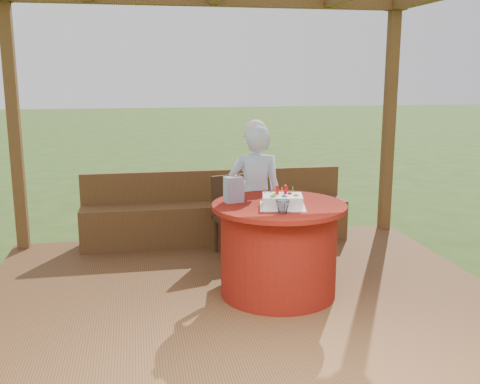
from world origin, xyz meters
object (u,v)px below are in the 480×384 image
object	(u,v)px
drinking_glass	(283,207)
elderly_woman	(255,195)
birthday_cake	(282,201)
bench	(216,219)
gift_bag	(234,190)
table	(278,249)
chair	(232,212)

from	to	relation	value
drinking_glass	elderly_woman	bearing A→B (deg)	89.97
elderly_woman	birthday_cake	bearing A→B (deg)	-86.15
bench	elderly_woman	size ratio (longest dim) A/B	2.05
elderly_woman	gift_bag	distance (m)	0.67
bench	birthday_cake	xyz separation A→B (m)	(0.30, -1.77, 0.59)
birthday_cake	gift_bag	size ratio (longest dim) A/B	2.00
table	chair	bearing A→B (deg)	99.04
elderly_woman	drinking_glass	size ratio (longest dim) A/B	12.86
gift_bag	drinking_glass	distance (m)	0.55
birthday_cake	chair	bearing A→B (deg)	98.29
table	birthday_cake	bearing A→B (deg)	-90.28
table	drinking_glass	size ratio (longest dim) A/B	10.08
bench	drinking_glass	xyz separation A→B (m)	(0.25, -1.97, 0.59)
elderly_woman	birthday_cake	distance (m)	0.82
table	chair	distance (m)	1.23
table	chair	xyz separation A→B (m)	(-0.19, 1.21, 0.04)
chair	drinking_glass	size ratio (longest dim) A/B	7.30
bench	chair	world-z (taller)	chair
elderly_woman	gift_bag	xyz separation A→B (m)	(-0.31, -0.56, 0.18)
gift_bag	elderly_woman	bearing A→B (deg)	48.02
chair	gift_bag	xyz separation A→B (m)	(-0.17, -1.08, 0.47)
birthday_cake	drinking_glass	distance (m)	0.22
chair	elderly_woman	xyz separation A→B (m)	(0.14, -0.52, 0.29)
bench	birthday_cake	distance (m)	1.89
elderly_woman	gift_bag	size ratio (longest dim) A/B	6.62
bench	elderly_woman	bearing A→B (deg)	-75.61
bench	drinking_glass	world-z (taller)	drinking_glass
elderly_woman	gift_bag	bearing A→B (deg)	-119.10
drinking_glass	chair	bearing A→B (deg)	95.15
gift_bag	bench	bearing A→B (deg)	74.67
birthday_cake	gift_bag	bearing A→B (deg)	146.38
elderly_woman	chair	bearing A→B (deg)	104.97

